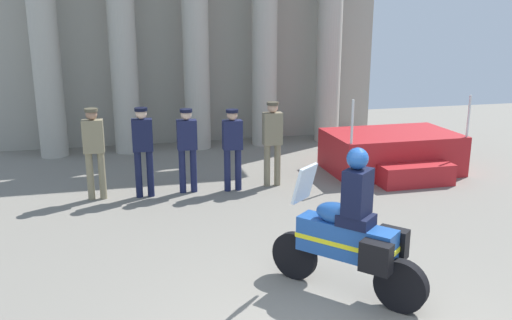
% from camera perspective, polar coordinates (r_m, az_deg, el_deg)
% --- Properties ---
extents(colonnade_backdrop, '(10.46, 1.52, 7.01)m').
position_cam_1_polar(colonnade_backdrop, '(14.57, -6.78, 16.34)').
color(colonnade_backdrop, '#A49F91').
rests_on(colonnade_backdrop, ground_plane).
extents(reviewing_stand, '(2.82, 2.27, 1.78)m').
position_cam_1_polar(reviewing_stand, '(12.42, 14.20, 0.70)').
color(reviewing_stand, '#B21E23').
rests_on(reviewing_stand, ground_plane).
extents(officer_in_row_0, '(0.38, 0.24, 1.75)m').
position_cam_1_polar(officer_in_row_0, '(10.51, -16.73, 1.39)').
color(officer_in_row_0, '#847A5B').
rests_on(officer_in_row_0, ground_plane).
extents(officer_in_row_1, '(0.38, 0.24, 1.74)m').
position_cam_1_polar(officer_in_row_1, '(10.43, -11.85, 1.57)').
color(officer_in_row_1, '#141938').
rests_on(officer_in_row_1, ground_plane).
extents(officer_in_row_2, '(0.38, 0.24, 1.67)m').
position_cam_1_polar(officer_in_row_2, '(10.57, -7.28, 1.71)').
color(officer_in_row_2, '#191E42').
rests_on(officer_in_row_2, ground_plane).
extents(officer_in_row_3, '(0.38, 0.24, 1.64)m').
position_cam_1_polar(officer_in_row_3, '(10.61, -2.50, 1.77)').
color(officer_in_row_3, '#191E42').
rests_on(officer_in_row_3, ground_plane).
extents(officer_in_row_4, '(0.38, 0.24, 1.74)m').
position_cam_1_polar(officer_in_row_4, '(10.90, 1.74, 2.44)').
color(officer_in_row_4, '#7A7056').
rests_on(officer_in_row_4, ground_plane).
extents(motorcycle_with_rider, '(1.47, 1.65, 1.90)m').
position_cam_1_polar(motorcycle_with_rider, '(6.73, 10.04, -7.86)').
color(motorcycle_with_rider, black).
rests_on(motorcycle_with_rider, ground_plane).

